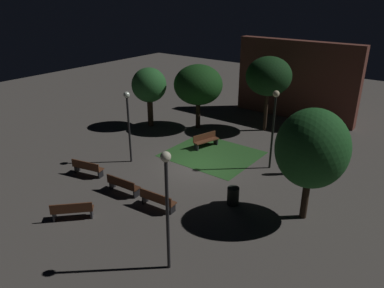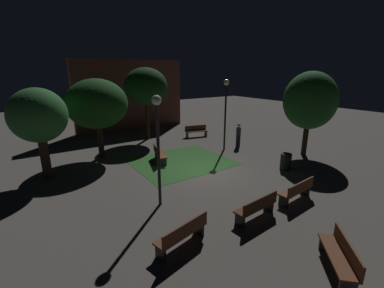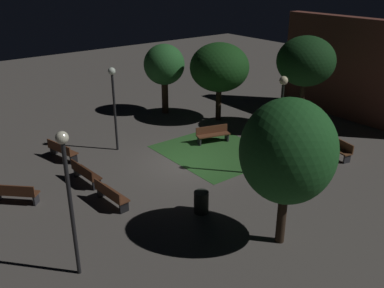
# 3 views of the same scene
# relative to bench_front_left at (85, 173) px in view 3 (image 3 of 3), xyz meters

# --- Properties ---
(ground_plane) EXTENTS (60.00, 60.00, 0.00)m
(ground_plane) POSITION_rel_bench_front_left_xyz_m (1.15, 4.64, -0.48)
(ground_plane) COLOR #56514C
(grass_lawn) EXTENTS (5.33, 4.70, 0.01)m
(grass_lawn) POSITION_rel_bench_front_left_xyz_m (0.89, 6.59, -0.48)
(grass_lawn) COLOR #2D6028
(grass_lawn) RESTS_ON ground
(bench_front_left) EXTENTS (1.83, 0.62, 0.88)m
(bench_front_left) POSITION_rel_bench_front_left_xyz_m (0.00, 0.00, 0.00)
(bench_front_left) COLOR #422314
(bench_front_left) RESTS_ON ground
(bench_back_row) EXTENTS (1.83, 0.62, 0.88)m
(bench_back_row) POSITION_rel_bench_front_left_xyz_m (2.31, 0.00, 0.00)
(bench_back_row) COLOR brown
(bench_back_row) RESTS_ON ground
(bench_corner) EXTENTS (1.86, 0.88, 0.88)m
(bench_corner) POSITION_rel_bench_front_left_xyz_m (-2.98, 0.16, 0.00)
(bench_corner) COLOR brown
(bench_corner) RESTS_ON ground
(bench_path_side) EXTENTS (1.60, 1.62, 0.88)m
(bench_path_side) POSITION_rel_bench_front_left_xyz_m (-0.08, -2.92, 0.00)
(bench_path_side) COLOR brown
(bench_path_side) RESTS_ON ground
(bench_lawn_edge) EXTENTS (0.98, 1.86, 0.88)m
(bench_lawn_edge) POSITION_rel_bench_front_left_xyz_m (-0.12, 7.31, 0.00)
(bench_lawn_edge) COLOR brown
(bench_lawn_edge) RESTS_ON ground
(bench_by_lamp) EXTENTS (1.86, 0.88, 0.88)m
(bench_by_lamp) POSITION_rel_bench_front_left_xyz_m (5.02, 10.94, 0.00)
(bench_by_lamp) COLOR brown
(bench_by_lamp) RESTS_ON ground
(tree_lawn_side) EXTENTS (3.05, 3.05, 5.06)m
(tree_lawn_side) POSITION_rel_bench_front_left_xyz_m (7.97, 3.41, 2.86)
(tree_lawn_side) COLOR #2D2116
(tree_lawn_side) RESTS_ON ground
(tree_back_right) EXTENTS (3.15, 3.15, 5.30)m
(tree_back_right) POSITION_rel_bench_front_left_xyz_m (1.53, 12.41, 3.46)
(tree_back_right) COLOR #2D2116
(tree_back_right) RESTS_ON ground
(tree_left_canopy) EXTENTS (2.52, 2.52, 4.35)m
(tree_left_canopy) POSITION_rel_bench_front_left_xyz_m (-5.73, 8.13, 2.58)
(tree_left_canopy) COLOR #38281C
(tree_left_canopy) RESTS_ON ground
(tree_back_left) EXTENTS (3.47, 3.47, 4.65)m
(tree_back_left) POSITION_rel_bench_front_left_xyz_m (-2.65, 9.93, 2.73)
(tree_back_left) COLOR #2D2116
(tree_back_left) RESTS_ON ground
(lamp_post_near_wall) EXTENTS (0.36, 0.36, 4.65)m
(lamp_post_near_wall) POSITION_rel_bench_front_left_xyz_m (5.29, -2.67, 2.67)
(lamp_post_near_wall) COLOR black
(lamp_post_near_wall) RESTS_ON ground
(lamp_post_plaza_west) EXTENTS (0.36, 0.36, 4.25)m
(lamp_post_plaza_west) POSITION_rel_bench_front_left_xyz_m (-2.36, 2.83, 2.43)
(lamp_post_plaza_west) COLOR black
(lamp_post_plaza_west) RESTS_ON ground
(lamp_post_plaza_east) EXTENTS (0.36, 0.36, 4.53)m
(lamp_post_plaza_east) POSITION_rel_bench_front_left_xyz_m (4.57, 7.03, 2.60)
(lamp_post_plaza_east) COLOR black
(lamp_post_plaza_east) RESTS_ON ground
(trash_bin) EXTENTS (0.56, 0.56, 0.86)m
(trash_bin) POSITION_rel_bench_front_left_xyz_m (4.89, 2.46, -0.05)
(trash_bin) COLOR black
(trash_bin) RESTS_ON ground
(pedestrian) EXTENTS (0.33, 0.32, 1.61)m
(pedestrian) POSITION_rel_bench_front_left_xyz_m (5.82, 7.02, 0.37)
(pedestrian) COLOR black
(pedestrian) RESTS_ON ground
(building_wall_backdrop) EXTENTS (9.58, 0.80, 5.98)m
(building_wall_backdrop) POSITION_rel_bench_front_left_xyz_m (1.90, 16.50, 2.51)
(building_wall_backdrop) COLOR brown
(building_wall_backdrop) RESTS_ON ground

